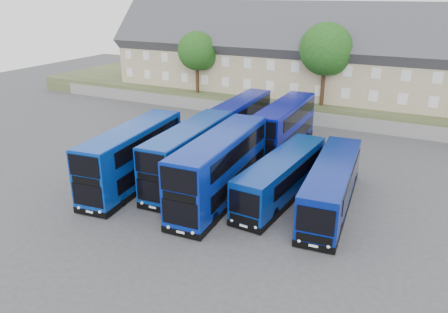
% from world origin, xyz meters
% --- Properties ---
extents(ground, '(120.00, 120.00, 0.00)m').
position_xyz_m(ground, '(0.00, 0.00, 0.00)').
color(ground, '#414146').
rests_on(ground, ground).
extents(retaining_wall, '(70.00, 0.40, 1.50)m').
position_xyz_m(retaining_wall, '(0.00, 24.00, 0.75)').
color(retaining_wall, slate).
rests_on(retaining_wall, ground).
extents(earth_bank, '(80.00, 20.00, 2.00)m').
position_xyz_m(earth_bank, '(0.00, 34.00, 1.00)').
color(earth_bank, '#444D2B').
rests_on(earth_bank, ground).
extents(terrace_row, '(60.00, 10.40, 11.20)m').
position_xyz_m(terrace_row, '(3.00, 30.00, 6.60)').
color(terrace_row, tan).
rests_on(terrace_row, earth_bank).
extents(dd_front_left, '(3.78, 11.71, 4.58)m').
position_xyz_m(dd_front_left, '(-6.47, 1.80, 2.25)').
color(dd_front_left, '#083297').
rests_on(dd_front_left, ground).
extents(dd_front_mid, '(3.19, 11.44, 4.50)m').
position_xyz_m(dd_front_mid, '(-2.78, 4.15, 2.21)').
color(dd_front_mid, navy).
rests_on(dd_front_mid, ground).
extents(dd_front_right, '(3.32, 12.13, 4.78)m').
position_xyz_m(dd_front_right, '(0.68, 2.54, 2.35)').
color(dd_front_right, '#07218F').
rests_on(dd_front_right, ground).
extents(dd_rear_left, '(2.69, 10.66, 4.21)m').
position_xyz_m(dd_rear_left, '(-3.51, 15.38, 2.07)').
color(dd_rear_left, '#071288').
rests_on(dd_rear_left, ground).
extents(dd_rear_right, '(2.69, 11.38, 4.51)m').
position_xyz_m(dd_rear_right, '(1.36, 14.47, 2.22)').
color(dd_rear_right, '#070E88').
rests_on(dd_rear_right, ground).
extents(coach_east_a, '(3.34, 11.74, 3.17)m').
position_xyz_m(coach_east_a, '(4.58, 4.75, 1.55)').
color(coach_east_a, navy).
rests_on(coach_east_a, ground).
extents(coach_east_b, '(3.51, 12.24, 3.30)m').
position_xyz_m(coach_east_b, '(8.21, 4.70, 1.62)').
color(coach_east_b, navy).
rests_on(coach_east_b, ground).
extents(tree_west, '(4.80, 4.80, 7.65)m').
position_xyz_m(tree_west, '(-13.85, 25.10, 7.05)').
color(tree_west, '#382314').
rests_on(tree_west, earth_bank).
extents(tree_mid, '(5.76, 5.76, 9.18)m').
position_xyz_m(tree_mid, '(2.15, 25.60, 8.07)').
color(tree_mid, '#382314').
rests_on(tree_mid, earth_bank).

